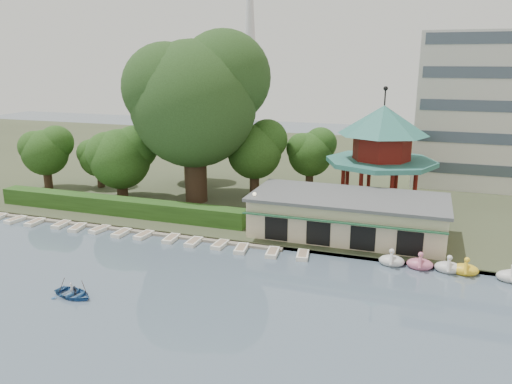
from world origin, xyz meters
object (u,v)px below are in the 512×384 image
at_px(boathouse, 347,215).
at_px(pavilion, 382,147).
at_px(dock, 125,228).
at_px(rowboat_with_passengers, 73,291).
at_px(big_tree, 196,95).

relative_size(boathouse, pavilion, 1.38).
relative_size(dock, rowboat_with_passengers, 6.78).
distance_m(pavilion, rowboat_with_passengers, 35.43).
height_order(boathouse, big_tree, big_tree).
height_order(big_tree, rowboat_with_passengers, big_tree).
height_order(dock, rowboat_with_passengers, rowboat_with_passengers).
xyz_separation_m(dock, pavilion, (24.00, 14.80, 7.36)).
height_order(boathouse, rowboat_with_passengers, boathouse).
height_order(dock, boathouse, boathouse).
xyz_separation_m(dock, boathouse, (22.00, 4.77, 2.25)).
xyz_separation_m(dock, rowboat_with_passengers, (4.88, -14.19, 0.35)).
bearing_deg(rowboat_with_passengers, dock, 108.97).
relative_size(pavilion, rowboat_with_passengers, 2.69).
relative_size(dock, big_tree, 1.70).
height_order(pavilion, rowboat_with_passengers, pavilion).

